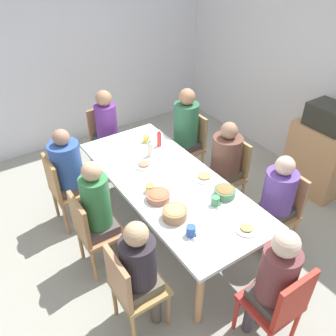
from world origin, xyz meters
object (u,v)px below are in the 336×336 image
(person_0, at_px, (225,159))
(person_1, at_px, (140,267))
(person_2, at_px, (185,127))
(plate_1, at_px, (246,228))
(chair_0, at_px, (229,171))
(person_7, at_px, (68,169))
(chair_3, at_px, (106,137))
(cup_0, at_px, (191,231))
(bowl_1, at_px, (158,196))
(microwave, at_px, (330,117))
(chair_5, at_px, (280,207))
(person_6, at_px, (275,279))
(plate_2, at_px, (144,165))
(plate_0, at_px, (204,177))
(bottle_1, at_px, (159,139))
(chair_6, at_px, (279,304))
(cup_1, at_px, (216,201))
(person_4, at_px, (98,209))
(person_3, at_px, (107,126))
(chair_1, at_px, (131,287))
(person_5, at_px, (277,196))
(bowl_0, at_px, (225,192))
(bowl_2, at_px, (175,213))
(dining_table, at_px, (168,185))
(side_cabinet, at_px, (317,159))
(chair_4, at_px, (92,229))
(chair_7, at_px, (64,187))
(cup_3, at_px, (146,139))
(cup_2, at_px, (150,188))
(chair_2, at_px, (190,143))

(person_0, distance_m, person_1, 1.74)
(person_2, height_order, plate_1, person_2)
(chair_0, xyz_separation_m, person_7, (-0.77, -1.65, 0.21))
(chair_3, distance_m, cup_0, 2.32)
(bowl_1, height_order, microwave, microwave)
(chair_0, relative_size, chair_5, 1.00)
(person_6, bearing_deg, plate_2, -177.66)
(plate_0, relative_size, bottle_1, 1.17)
(chair_6, xyz_separation_m, cup_1, (-0.97, 0.16, 0.27))
(person_2, bearing_deg, person_4, -63.57)
(person_3, bearing_deg, bowl_1, -8.53)
(chair_0, height_order, bottle_1, bottle_1)
(person_2, bearing_deg, chair_6, -18.62)
(chair_1, relative_size, person_5, 0.78)
(plate_2, distance_m, bowl_0, 0.95)
(cup_0, distance_m, cup_1, 0.46)
(person_0, relative_size, bowl_0, 5.56)
(plate_2, bearing_deg, person_7, -120.53)
(chair_0, bearing_deg, bowl_2, -66.07)
(person_4, bearing_deg, cup_1, 58.72)
(bowl_1, bearing_deg, person_6, 11.22)
(chair_1, height_order, person_5, person_5)
(person_2, relative_size, cup_1, 11.24)
(dining_table, relative_size, bowl_1, 10.19)
(person_6, xyz_separation_m, side_cabinet, (-1.09, 2.04, -0.27))
(person_4, xyz_separation_m, person_7, (-0.77, -0.00, 0.00))
(plate_2, bearing_deg, person_4, -63.04)
(chair_4, relative_size, chair_7, 1.00)
(chair_6, distance_m, cup_3, 2.34)
(dining_table, height_order, bowl_1, bowl_1)
(microwave, bearing_deg, cup_1, -83.70)
(chair_3, distance_m, person_3, 0.23)
(person_7, height_order, cup_3, person_7)
(dining_table, relative_size, bowl_2, 10.43)
(person_7, relative_size, bottle_1, 5.74)
(person_1, height_order, plate_2, person_1)
(chair_4, distance_m, person_7, 0.81)
(cup_2, height_order, microwave, microwave)
(chair_3, bearing_deg, person_5, 18.58)
(plate_0, xyz_separation_m, side_cabinet, (0.18, 1.70, -0.30))
(chair_3, xyz_separation_m, person_4, (1.54, -0.78, 0.21))
(chair_2, relative_size, plate_1, 4.37)
(person_3, bearing_deg, chair_2, 52.15)
(cup_2, bearing_deg, person_6, 10.20)
(chair_4, height_order, plate_2, chair_4)
(bottle_1, height_order, side_cabinet, bottle_1)
(dining_table, distance_m, plate_0, 0.38)
(chair_1, height_order, plate_2, chair_1)
(person_6, bearing_deg, dining_table, 180.00)
(plate_0, distance_m, bottle_1, 0.80)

